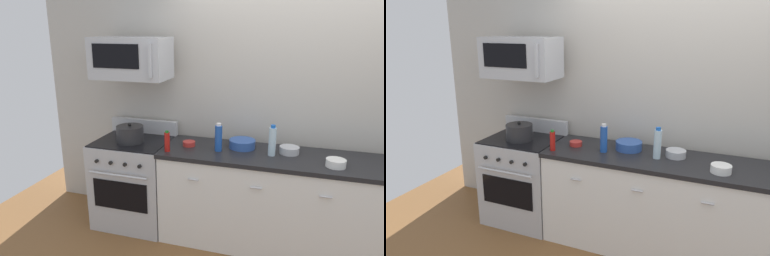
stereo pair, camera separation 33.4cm
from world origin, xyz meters
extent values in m
plane|color=brown|center=(0.00, 0.00, 0.00)|extent=(6.63, 6.63, 0.00)
cube|color=#B7B2A8|center=(0.00, 0.41, 1.35)|extent=(5.52, 0.10, 2.70)
cube|color=white|center=(0.00, 0.00, 0.44)|extent=(2.40, 0.62, 0.88)
cube|color=black|center=(0.00, 0.00, 0.90)|extent=(2.43, 0.65, 0.04)
cylinder|color=silver|center=(-0.84, -0.32, 0.72)|extent=(0.10, 0.02, 0.02)
cylinder|color=silver|center=(-0.28, -0.32, 0.72)|extent=(0.10, 0.02, 0.02)
cylinder|color=silver|center=(0.28, -0.32, 0.72)|extent=(0.10, 0.02, 0.02)
cube|color=#B7BABF|center=(-1.59, 0.00, 0.46)|extent=(0.76, 0.64, 0.91)
cube|color=black|center=(-1.59, -0.32, 0.45)|extent=(0.58, 0.01, 0.30)
cylinder|color=#B7BABF|center=(-1.59, -0.35, 0.68)|extent=(0.61, 0.02, 0.02)
cube|color=#B7BABF|center=(-1.59, 0.29, 0.99)|extent=(0.76, 0.06, 0.16)
cube|color=black|center=(-1.59, 0.00, 0.92)|extent=(0.73, 0.61, 0.01)
cylinder|color=black|center=(-1.82, -0.33, 0.79)|extent=(0.04, 0.02, 0.04)
cylinder|color=black|center=(-1.67, -0.33, 0.79)|extent=(0.04, 0.02, 0.04)
cylinder|color=black|center=(-1.52, -0.33, 0.79)|extent=(0.04, 0.02, 0.04)
cylinder|color=black|center=(-1.36, -0.33, 0.79)|extent=(0.04, 0.02, 0.04)
cube|color=#B7BABF|center=(-1.59, 0.05, 1.75)|extent=(0.74, 0.40, 0.40)
cube|color=black|center=(-1.65, -0.15, 1.78)|extent=(0.48, 0.01, 0.22)
cube|color=#B7BABF|center=(-1.29, -0.17, 1.75)|extent=(0.02, 0.04, 0.30)
cylinder|color=#1E4CA5|center=(-0.68, -0.04, 1.04)|extent=(0.07, 0.07, 0.24)
cylinder|color=silver|center=(-0.68, -0.04, 1.18)|extent=(0.04, 0.04, 0.02)
cylinder|color=silver|center=(-0.19, -0.02, 1.05)|extent=(0.07, 0.07, 0.26)
cylinder|color=blue|center=(-0.19, -0.02, 1.19)|extent=(0.04, 0.04, 0.03)
cylinder|color=#B21914|center=(-1.13, -0.20, 1.01)|extent=(0.05, 0.05, 0.18)
cylinder|color=#19721E|center=(-1.13, -0.20, 1.11)|extent=(0.03, 0.03, 0.02)
cylinder|color=#B2B5BA|center=(-0.04, 0.08, 0.95)|extent=(0.18, 0.18, 0.06)
torus|color=#B2B5BA|center=(-0.04, 0.08, 0.98)|extent=(0.18, 0.18, 0.01)
cylinder|color=#B2B5BA|center=(-0.04, 0.08, 0.92)|extent=(0.10, 0.10, 0.01)
cylinder|color=#B72D28|center=(-0.99, 0.02, 0.94)|extent=(0.12, 0.12, 0.04)
torus|color=#B72D28|center=(-0.99, 0.02, 0.96)|extent=(0.12, 0.12, 0.01)
cylinder|color=#B72D28|center=(-0.99, 0.02, 0.92)|extent=(0.07, 0.07, 0.01)
cylinder|color=white|center=(0.35, -0.13, 0.95)|extent=(0.16, 0.16, 0.07)
torus|color=white|center=(0.35, -0.13, 0.98)|extent=(0.16, 0.16, 0.01)
cylinder|color=white|center=(0.35, -0.13, 0.92)|extent=(0.09, 0.09, 0.01)
cylinder|color=#2D519E|center=(-0.48, 0.11, 0.96)|extent=(0.25, 0.25, 0.08)
torus|color=#2D519E|center=(-0.48, 0.11, 1.00)|extent=(0.25, 0.25, 0.01)
cylinder|color=#2D519E|center=(-0.48, 0.11, 0.93)|extent=(0.14, 0.14, 0.01)
cylinder|color=#262628|center=(-1.59, -0.05, 1.00)|extent=(0.27, 0.27, 0.16)
sphere|color=black|center=(-1.59, -0.05, 1.10)|extent=(0.04, 0.04, 0.04)
camera|label=1|loc=(0.02, -3.11, 2.05)|focal=33.11mm
camera|label=2|loc=(0.33, -3.00, 2.05)|focal=33.11mm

